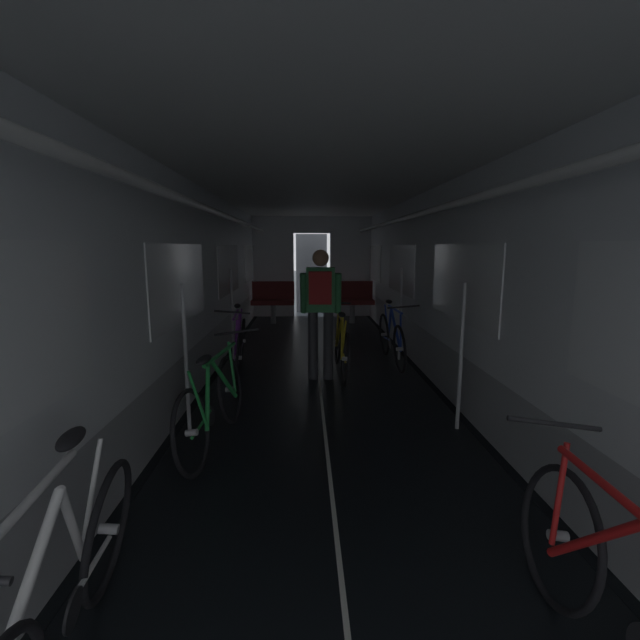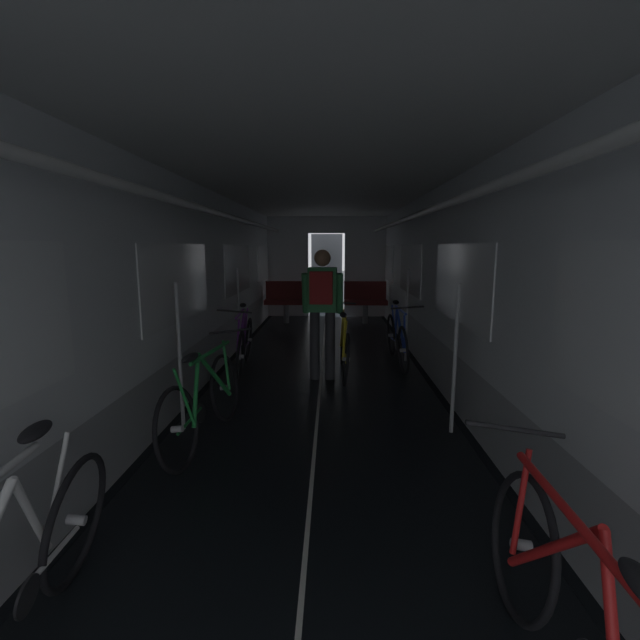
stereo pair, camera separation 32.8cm
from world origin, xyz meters
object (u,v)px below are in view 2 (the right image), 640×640
at_px(bicycle_white, 13,586).
at_px(bicycle_yellow_in_aisle, 344,346).
at_px(bench_seat_far_right, 365,298).
at_px(bicycle_purple, 244,344).
at_px(bicycle_red, 579,631).
at_px(bench_seat_far_left, 286,298).
at_px(bicycle_green, 204,401).
at_px(bicycle_blue, 397,339).
at_px(person_cyclist_aisle, 322,303).

bearing_deg(bicycle_white, bicycle_yellow_in_aisle, 71.43).
relative_size(bench_seat_far_right, bicycle_yellow_in_aisle, 0.58).
relative_size(bicycle_purple, bicycle_red, 1.00).
relative_size(bench_seat_far_left, bicycle_green, 0.58).
distance_m(bicycle_blue, bicycle_yellow_in_aisle, 0.95).
distance_m(bench_seat_far_left, bench_seat_far_right, 1.80).
distance_m(bench_seat_far_left, bicycle_white, 8.38).
bearing_deg(bicycle_purple, bicycle_white, -90.57).
relative_size(bicycle_green, person_cyclist_aisle, 1.01).
bearing_deg(bicycle_white, bicycle_green, 86.10).
bearing_deg(bicycle_purple, bicycle_red, -65.26).
relative_size(bench_seat_far_left, bicycle_blue, 0.58).
xyz_separation_m(bicycle_blue, bicycle_red, (-0.08, -4.95, -0.00)).
distance_m(bicycle_purple, bicycle_red, 5.02).
bearing_deg(bench_seat_far_right, bicycle_white, -103.57).
bearing_deg(bicycle_yellow_in_aisle, bicycle_white, -108.57).
height_order(bench_seat_far_right, bicycle_yellow_in_aisle, bench_seat_far_right).
distance_m(bicycle_red, person_cyclist_aisle, 4.33).
height_order(bicycle_purple, bicycle_blue, bicycle_purple).
distance_m(bicycle_red, bicycle_yellow_in_aisle, 4.49).
xyz_separation_m(person_cyclist_aisle, bicycle_yellow_in_aisle, (0.30, 0.27, -0.63)).
height_order(bench_seat_far_right, bicycle_red, same).
height_order(bench_seat_far_left, bicycle_purple, bench_seat_far_left).
bearing_deg(bicycle_white, bench_seat_far_right, 76.43).
bearing_deg(bench_seat_far_right, person_cyclist_aisle, -101.39).
relative_size(bicycle_white, bicycle_purple, 1.00).
xyz_separation_m(bench_seat_far_left, bicycle_red, (1.92, -8.52, -0.19)).
height_order(bench_seat_far_left, bench_seat_far_right, same).
height_order(bench_seat_far_right, bicycle_white, bicycle_white).
bearing_deg(bicycle_yellow_in_aisle, bench_seat_far_left, 106.58).
xyz_separation_m(bicycle_blue, person_cyclist_aisle, (-1.08, -0.79, 0.63)).
bearing_deg(person_cyclist_aisle, bench_seat_far_left, 101.95).
distance_m(bench_seat_far_left, bicycle_blue, 4.10).
relative_size(bicycle_green, bicycle_blue, 1.00).
height_order(bicycle_white, person_cyclist_aisle, person_cyclist_aisle).
xyz_separation_m(bicycle_white, bicycle_yellow_in_aisle, (1.44, 4.28, 0.00)).
bearing_deg(person_cyclist_aisle, bicycle_red, -76.48).
height_order(bicycle_purple, bicycle_yellow_in_aisle, bicycle_purple).
xyz_separation_m(bench_seat_far_right, bicycle_red, (0.12, -8.52, -0.19)).
bearing_deg(bench_seat_far_left, bicycle_yellow_in_aisle, -73.42).
xyz_separation_m(bicycle_purple, bicycle_blue, (2.18, 0.40, 0.00)).
distance_m(bicycle_green, person_cyclist_aisle, 2.22).
xyz_separation_m(bench_seat_far_left, bicycle_green, (-0.08, -6.24, -0.19)).
distance_m(bench_seat_far_left, bicycle_red, 8.74).
height_order(bicycle_green, bicycle_purple, bicycle_green).
relative_size(bench_seat_far_left, person_cyclist_aisle, 0.58).
bearing_deg(bicycle_red, bicycle_purple, 114.74).
bearing_deg(bicycle_red, bicycle_green, 131.20).
relative_size(bench_seat_far_right, bicycle_blue, 0.58).
bearing_deg(bicycle_purple, bicycle_yellow_in_aisle, -5.21).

